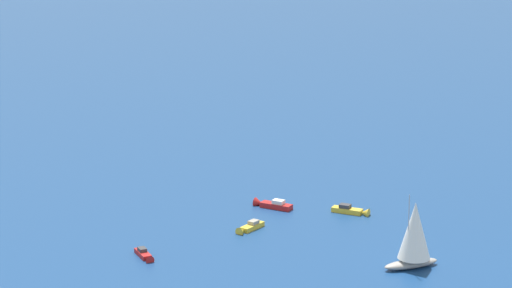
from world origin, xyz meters
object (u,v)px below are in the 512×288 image
(sailboat_near_centre, at_px, (414,234))
(motorboat_far_stbd, at_px, (352,211))
(motorboat_mid_cluster, at_px, (145,255))
(motorboat_offshore, at_px, (271,205))
(motorboat_trailing, at_px, (249,227))

(sailboat_near_centre, relative_size, motorboat_far_stbd, 1.73)
(motorboat_mid_cluster, bearing_deg, motorboat_offshore, -12.21)
(sailboat_near_centre, distance_m, motorboat_far_stbd, 28.85)
(motorboat_trailing, bearing_deg, motorboat_mid_cluster, 154.83)
(motorboat_far_stbd, bearing_deg, motorboat_trailing, 142.49)
(motorboat_trailing, relative_size, motorboat_mid_cluster, 1.23)
(motorboat_offshore, xyz_separation_m, motorboat_mid_cluster, (-33.12, 7.17, -0.14))
(motorboat_offshore, relative_size, motorboat_mid_cluster, 1.41)
(motorboat_far_stbd, distance_m, motorboat_mid_cluster, 42.46)
(sailboat_near_centre, height_order, motorboat_mid_cluster, sailboat_near_centre)
(sailboat_near_centre, distance_m, motorboat_mid_cluster, 43.37)
(sailboat_near_centre, xyz_separation_m, motorboat_trailing, (4.92, 31.27, -5.02))
(motorboat_offshore, relative_size, motorboat_trailing, 1.15)
(sailboat_near_centre, height_order, motorboat_trailing, sailboat_near_centre)
(sailboat_near_centre, relative_size, motorboat_mid_cluster, 2.25)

